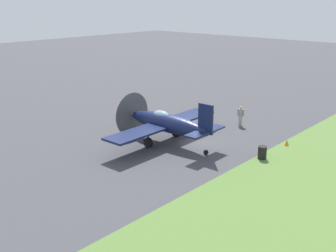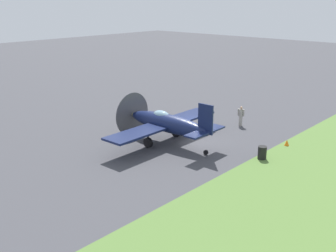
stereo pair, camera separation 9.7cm
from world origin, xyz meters
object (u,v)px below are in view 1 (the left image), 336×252
(airplane_lead, at_px, (166,123))
(ground_crew_chief, at_px, (241,116))
(runway_marker_cone, at_px, (287,143))
(fuel_drum, at_px, (262,153))

(airplane_lead, height_order, ground_crew_chief, airplane_lead)
(runway_marker_cone, bearing_deg, ground_crew_chief, 70.26)
(airplane_lead, xyz_separation_m, ground_crew_chief, (7.54, -1.79, -0.69))
(ground_crew_chief, bearing_deg, runway_marker_cone, 155.74)
(ground_crew_chief, xyz_separation_m, fuel_drum, (-5.48, -5.24, -0.46))
(airplane_lead, xyz_separation_m, fuel_drum, (2.05, -7.02, -1.15))
(ground_crew_chief, relative_size, fuel_drum, 1.92)
(fuel_drum, height_order, runway_marker_cone, fuel_drum)
(fuel_drum, bearing_deg, ground_crew_chief, 43.69)
(airplane_lead, height_order, fuel_drum, airplane_lead)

